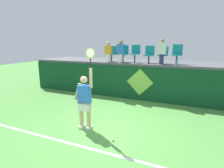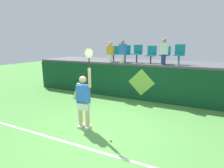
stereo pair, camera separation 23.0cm
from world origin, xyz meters
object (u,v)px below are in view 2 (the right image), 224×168
object	(u,v)px
stadium_chair_0	(114,53)
stadium_chair_5	(179,53)
tennis_player	(84,100)
tennis_ball	(111,140)
spectator_1	(110,52)
stadium_chair_1	(126,53)
water_bottle	(179,63)
stadium_chair_2	(137,53)
spectator_2	(123,51)
stadium_chair_4	(165,54)
spectator_0	(164,51)
stadium_chair_3	(151,54)

from	to	relation	value
stadium_chair_0	stadium_chair_5	world-z (taller)	stadium_chair_5
tennis_player	stadium_chair_0	bearing A→B (deg)	102.79
tennis_ball	spectator_1	distance (m)	5.19
stadium_chair_0	stadium_chair_1	distance (m)	0.65
water_bottle	stadium_chair_2	bearing A→B (deg)	166.15
water_bottle	spectator_2	world-z (taller)	spectator_2
stadium_chair_5	stadium_chair_4	bearing A→B (deg)	-179.30
water_bottle	stadium_chair_4	bearing A→B (deg)	143.84
tennis_ball	stadium_chair_2	xyz separation A→B (m)	(-0.82, 4.66, 2.18)
spectator_0	spectator_2	world-z (taller)	spectator_0
stadium_chair_2	spectator_1	xyz separation A→B (m)	(-1.27, -0.46, 0.04)
water_bottle	tennis_player	bearing A→B (deg)	-121.60
stadium_chair_5	spectator_1	bearing A→B (deg)	-171.80
tennis_player	stadium_chair_5	size ratio (longest dim) A/B	2.80
stadium_chair_0	spectator_2	distance (m)	0.77
stadium_chair_2	stadium_chair_5	world-z (taller)	stadium_chair_5
stadium_chair_0	stadium_chair_5	bearing A→B (deg)	0.11
tennis_ball	stadium_chair_5	bearing A→B (deg)	76.13
water_bottle	stadium_chair_2	size ratio (longest dim) A/B	0.25
stadium_chair_1	stadium_chair_4	size ratio (longest dim) A/B	1.05
tennis_player	stadium_chair_5	bearing A→B (deg)	62.11
stadium_chair_0	stadium_chair_2	size ratio (longest dim) A/B	0.92
tennis_ball	stadium_chair_1	distance (m)	5.34
stadium_chair_1	spectator_0	world-z (taller)	spectator_0
stadium_chair_0	spectator_2	size ratio (longest dim) A/B	0.73
stadium_chair_0	stadium_chair_3	size ratio (longest dim) A/B	0.97
stadium_chair_5	stadium_chair_2	bearing A→B (deg)	-179.91
stadium_chair_1	stadium_chair_5	distance (m)	2.60
stadium_chair_2	spectator_1	distance (m)	1.35
tennis_ball	spectator_2	xyz separation A→B (m)	(-1.44, 4.26, 2.26)
stadium_chair_0	stadium_chair_3	bearing A→B (deg)	0.17
spectator_1	stadium_chair_1	bearing A→B (deg)	35.66
stadium_chair_4	water_bottle	bearing A→B (deg)	-36.16
tennis_player	stadium_chair_1	distance (m)	4.48
tennis_ball	stadium_chair_1	bearing A→B (deg)	107.21
stadium_chair_0	stadium_chair_5	size ratio (longest dim) A/B	0.90
water_bottle	stadium_chair_4	xyz separation A→B (m)	(-0.68, 0.50, 0.35)
spectator_0	spectator_2	size ratio (longest dim) A/B	1.03
stadium_chair_0	stadium_chair_4	bearing A→B (deg)	-0.03
spectator_2	stadium_chair_1	bearing A→B (deg)	90.00
tennis_ball	stadium_chair_2	distance (m)	5.21
stadium_chair_2	spectator_2	world-z (taller)	spectator_2
water_bottle	stadium_chair_3	xyz separation A→B (m)	(-1.33, 0.50, 0.34)
spectator_0	water_bottle	bearing A→B (deg)	-8.56
spectator_1	stadium_chair_4	bearing A→B (deg)	9.94
tennis_player	spectator_0	bearing A→B (deg)	67.01
tennis_ball	stadium_chair_4	size ratio (longest dim) A/B	0.08
water_bottle	spectator_1	distance (m)	3.33
stadium_chair_3	spectator_1	bearing A→B (deg)	-166.69
water_bottle	spectator_2	bearing A→B (deg)	177.83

